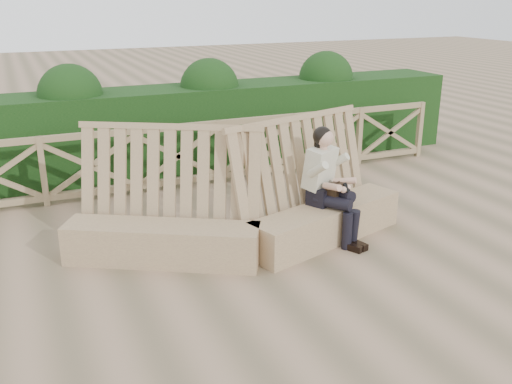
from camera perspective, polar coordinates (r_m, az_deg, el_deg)
name	(u,v)px	position (r m, az deg, el deg)	size (l,w,h in m)	color
ground	(264,275)	(6.76, 0.82, -8.34)	(60.00, 60.00, 0.00)	brown
bench	(246,218)	(7.29, -1.00, -2.66)	(4.53, 1.84, 1.62)	#84664B
woman	(328,181)	(7.48, 7.24, 1.08)	(0.65, 0.97, 1.53)	black
guardrail	(178,156)	(9.64, -7.80, 3.57)	(10.10, 0.09, 1.10)	olive
hedge	(159,130)	(10.72, -9.65, 6.15)	(12.00, 1.20, 1.50)	black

